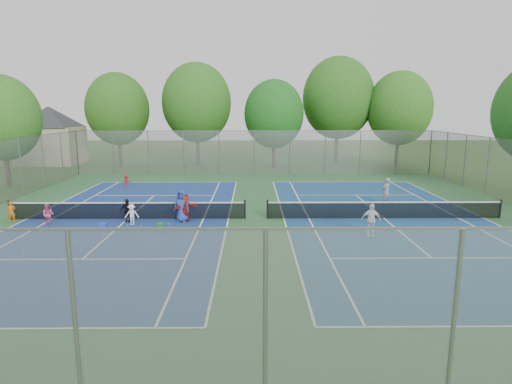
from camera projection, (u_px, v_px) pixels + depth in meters
ground at (256, 219)px, 23.37m from camera, size 120.00×120.00×0.00m
court_pad at (256, 219)px, 23.37m from camera, size 32.00×32.00×0.01m
court_left at (128, 219)px, 23.30m from camera, size 10.97×23.77×0.01m
court_right at (384, 218)px, 23.43m from camera, size 10.97×23.77×0.01m
net_left at (128, 211)px, 23.22m from camera, size 12.87×0.10×0.91m
net_right at (384, 210)px, 23.35m from camera, size 12.87×0.10×0.91m
fence_north at (254, 153)px, 38.69m from camera, size 32.00×0.10×4.00m
fence_south at (265, 342)px, 7.28m from camera, size 32.00×0.10×4.00m
house at (50, 125)px, 45.92m from camera, size 11.03×11.03×7.30m
tree_nw at (117, 109)px, 43.71m from camera, size 6.40×6.40×9.58m
tree_nl at (197, 103)px, 44.64m from camera, size 7.20×7.20×10.69m
tree_nc at (274, 114)px, 42.97m from camera, size 6.00×6.00×8.85m
tree_nr at (338, 98)px, 45.66m from camera, size 7.60×7.60×11.42m
tree_ne at (400, 108)px, 43.96m from camera, size 6.60×6.60×9.77m
tree_side_w at (2, 118)px, 32.01m from camera, size 5.60×5.60×8.47m
ball_crate at (103, 226)px, 21.37m from camera, size 0.39×0.39×0.30m
ball_hopper at (160, 228)px, 20.74m from camera, size 0.29×0.29×0.47m
student_a at (11, 212)px, 22.55m from camera, size 0.46×0.36×1.12m
student_b at (48, 215)px, 21.89m from camera, size 0.60×0.48×1.15m
student_c at (132, 215)px, 22.04m from camera, size 0.76×0.51×1.10m
student_d at (127, 211)px, 22.59m from camera, size 0.77×0.40×1.25m
student_e at (182, 206)px, 22.58m from camera, size 0.94×0.71×1.72m
student_f at (185, 208)px, 22.60m from camera, size 1.41×1.13×1.50m
child_far_baseline at (126, 181)px, 32.39m from camera, size 0.72×0.52×1.01m
instructor at (386, 191)px, 26.64m from camera, size 0.75×0.69×1.71m
teen_court_b at (371, 220)px, 20.05m from camera, size 0.95×0.46×1.57m
tennis_ball_0 at (141, 226)px, 21.75m from camera, size 0.07×0.07×0.07m
tennis_ball_1 at (153, 240)px, 19.47m from camera, size 0.07×0.07×0.07m
tennis_ball_2 at (92, 261)px, 16.78m from camera, size 0.07×0.07×0.07m
tennis_ball_4 at (98, 245)px, 18.72m from camera, size 0.07×0.07×0.07m
tennis_ball_5 at (24, 237)px, 19.95m from camera, size 0.07×0.07×0.07m
tennis_ball_6 at (174, 229)px, 21.24m from camera, size 0.07×0.07×0.07m
tennis_ball_7 at (127, 226)px, 21.83m from camera, size 0.07×0.07×0.07m
tennis_ball_8 at (75, 243)px, 19.10m from camera, size 0.07×0.07×0.07m
tennis_ball_9 at (168, 224)px, 22.12m from camera, size 0.07×0.07×0.07m
tennis_ball_10 at (140, 229)px, 21.17m from camera, size 0.07×0.07×0.07m
tennis_ball_11 at (23, 254)px, 17.56m from camera, size 0.07×0.07×0.07m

